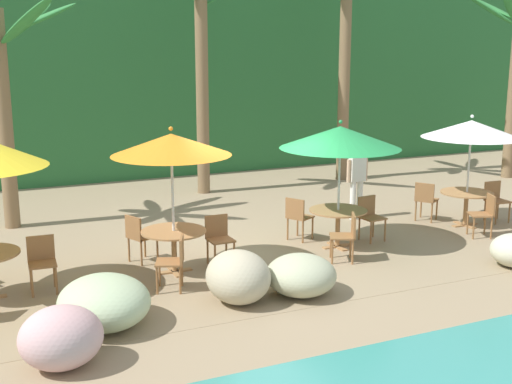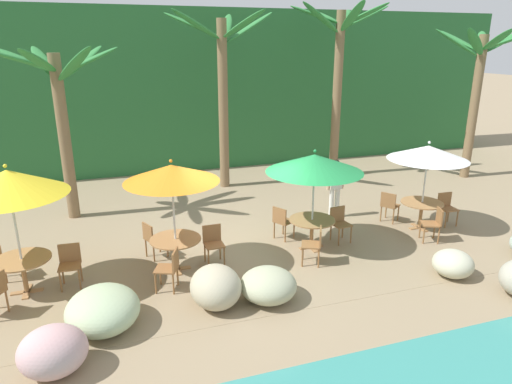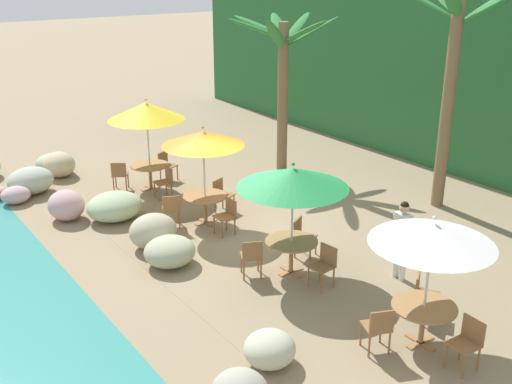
{
  "view_description": "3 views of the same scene",
  "coord_description": "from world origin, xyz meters",
  "px_view_note": "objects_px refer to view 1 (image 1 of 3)",
  "views": [
    {
      "loc": [
        -4.64,
        -10.67,
        3.8
      ],
      "look_at": [
        0.38,
        0.52,
        1.07
      ],
      "focal_mm": 46.72,
      "sensor_mm": 36.0,
      "label": 1
    },
    {
      "loc": [
        -2.68,
        -9.35,
        4.72
      ],
      "look_at": [
        0.6,
        0.53,
        1.33
      ],
      "focal_mm": 32.01,
      "sensor_mm": 36.0,
      "label": 2
    },
    {
      "loc": [
        10.66,
        -7.42,
        6.15
      ],
      "look_at": [
        -0.06,
        0.26,
        1.16
      ],
      "focal_mm": 42.85,
      "sensor_mm": 36.0,
      "label": 3
    }
  ],
  "objects_px": {
    "chair_green_inland": "(298,215)",
    "chair_white_inland": "(426,198)",
    "waiter_in_white": "(357,175)",
    "umbrella_green": "(340,137)",
    "chair_green_seaward": "(370,215)",
    "dining_table_white": "(466,198)",
    "umbrella_orange": "(171,145)",
    "chair_green_left": "(347,234)",
    "chair_yellow_seaward": "(42,259)",
    "dining_table_green": "(338,216)",
    "chair_white_seaward": "(495,198)",
    "chair_orange_inland": "(139,235)",
    "palm_tree_second": "(201,43)",
    "chair_orange_seaward": "(219,236)",
    "dining_table_orange": "(174,238)",
    "chair_white_left": "(485,212)",
    "palm_tree_third": "(345,29)",
    "chair_orange_left": "(175,259)",
    "umbrella_white": "(471,129)"
  },
  "relations": [
    {
      "from": "chair_yellow_seaward",
      "to": "chair_orange_inland",
      "type": "bearing_deg",
      "value": 22.65
    },
    {
      "from": "chair_orange_seaward",
      "to": "chair_green_left",
      "type": "xyz_separation_m",
      "value": [
        2.14,
        -0.8,
        0.0
      ]
    },
    {
      "from": "umbrella_orange",
      "to": "chair_orange_seaward",
      "type": "height_order",
      "value": "umbrella_orange"
    },
    {
      "from": "chair_green_left",
      "to": "chair_white_seaward",
      "type": "relative_size",
      "value": 1.0
    },
    {
      "from": "chair_yellow_seaward",
      "to": "chair_orange_left",
      "type": "distance_m",
      "value": 2.08
    },
    {
      "from": "chair_yellow_seaward",
      "to": "dining_table_green",
      "type": "bearing_deg",
      "value": 0.89
    },
    {
      "from": "chair_orange_inland",
      "to": "chair_green_seaward",
      "type": "distance_m",
      "value": 4.55
    },
    {
      "from": "chair_orange_inland",
      "to": "chair_orange_left",
      "type": "height_order",
      "value": "same"
    },
    {
      "from": "chair_orange_left",
      "to": "umbrella_white",
      "type": "height_order",
      "value": "umbrella_white"
    },
    {
      "from": "chair_yellow_seaward",
      "to": "chair_orange_seaward",
      "type": "xyz_separation_m",
      "value": [
        2.99,
        0.08,
        0.0
      ]
    },
    {
      "from": "chair_orange_seaward",
      "to": "chair_green_inland",
      "type": "distance_m",
      "value": 2.06
    },
    {
      "from": "chair_green_left",
      "to": "umbrella_white",
      "type": "distance_m",
      "value": 4.04
    },
    {
      "from": "umbrella_green",
      "to": "chair_white_inland",
      "type": "relative_size",
      "value": 2.81
    },
    {
      "from": "umbrella_orange",
      "to": "chair_green_inland",
      "type": "bearing_deg",
      "value": 16.17
    },
    {
      "from": "chair_green_seaward",
      "to": "palm_tree_third",
      "type": "relative_size",
      "value": 0.14
    },
    {
      "from": "dining_table_orange",
      "to": "chair_white_left",
      "type": "xyz_separation_m",
      "value": [
        6.33,
        -0.49,
        -0.1
      ]
    },
    {
      "from": "dining_table_orange",
      "to": "chair_white_seaward",
      "type": "bearing_deg",
      "value": 2.92
    },
    {
      "from": "umbrella_orange",
      "to": "chair_green_left",
      "type": "height_order",
      "value": "umbrella_orange"
    },
    {
      "from": "dining_table_green",
      "to": "waiter_in_white",
      "type": "bearing_deg",
      "value": 48.5
    },
    {
      "from": "chair_white_inland",
      "to": "palm_tree_second",
      "type": "relative_size",
      "value": 0.15
    },
    {
      "from": "dining_table_orange",
      "to": "umbrella_white",
      "type": "distance_m",
      "value": 6.74
    },
    {
      "from": "dining_table_green",
      "to": "chair_green_inland",
      "type": "distance_m",
      "value": 0.86
    },
    {
      "from": "waiter_in_white",
      "to": "umbrella_green",
      "type": "bearing_deg",
      "value": -131.5
    },
    {
      "from": "chair_yellow_seaward",
      "to": "chair_green_seaward",
      "type": "relative_size",
      "value": 1.0
    },
    {
      "from": "dining_table_orange",
      "to": "waiter_in_white",
      "type": "xyz_separation_m",
      "value": [
        4.75,
        1.78,
        0.37
      ]
    },
    {
      "from": "chair_white_seaward",
      "to": "umbrella_orange",
      "type": "bearing_deg",
      "value": -177.08
    },
    {
      "from": "palm_tree_third",
      "to": "umbrella_white",
      "type": "bearing_deg",
      "value": -92.26
    },
    {
      "from": "umbrella_white",
      "to": "chair_white_left",
      "type": "bearing_deg",
      "value": -106.55
    },
    {
      "from": "chair_white_seaward",
      "to": "waiter_in_white",
      "type": "relative_size",
      "value": 0.51
    },
    {
      "from": "chair_orange_left",
      "to": "chair_orange_inland",
      "type": "bearing_deg",
      "value": 96.57
    },
    {
      "from": "chair_green_left",
      "to": "dining_table_white",
      "type": "bearing_deg",
      "value": 15.85
    },
    {
      "from": "chair_green_inland",
      "to": "palm_tree_second",
      "type": "distance_m",
      "value": 5.92
    },
    {
      "from": "chair_yellow_seaward",
      "to": "chair_white_seaward",
      "type": "xyz_separation_m",
      "value": [
        9.57,
        0.35,
        0.0
      ]
    },
    {
      "from": "chair_green_seaward",
      "to": "palm_tree_third",
      "type": "distance_m",
      "value": 7.11
    },
    {
      "from": "chair_green_inland",
      "to": "chair_white_inland",
      "type": "height_order",
      "value": "same"
    },
    {
      "from": "chair_yellow_seaward",
      "to": "chair_orange_seaward",
      "type": "height_order",
      "value": "same"
    },
    {
      "from": "chair_white_inland",
      "to": "waiter_in_white",
      "type": "bearing_deg",
      "value": 147.72
    },
    {
      "from": "umbrella_orange",
      "to": "palm_tree_second",
      "type": "bearing_deg",
      "value": 65.69
    },
    {
      "from": "chair_orange_inland",
      "to": "palm_tree_third",
      "type": "bearing_deg",
      "value": 34.74
    },
    {
      "from": "chair_yellow_seaward",
      "to": "chair_white_seaward",
      "type": "relative_size",
      "value": 1.0
    },
    {
      "from": "dining_table_white",
      "to": "umbrella_green",
      "type": "bearing_deg",
      "value": -176.26
    },
    {
      "from": "chair_green_left",
      "to": "palm_tree_third",
      "type": "height_order",
      "value": "palm_tree_third"
    },
    {
      "from": "dining_table_green",
      "to": "chair_green_left",
      "type": "distance_m",
      "value": 0.86
    },
    {
      "from": "palm_tree_third",
      "to": "umbrella_orange",
      "type": "bearing_deg",
      "value": -139.76
    },
    {
      "from": "chair_orange_inland",
      "to": "chair_white_seaward",
      "type": "bearing_deg",
      "value": -2.67
    },
    {
      "from": "chair_white_inland",
      "to": "waiter_in_white",
      "type": "distance_m",
      "value": 1.57
    },
    {
      "from": "chair_orange_inland",
      "to": "chair_green_left",
      "type": "bearing_deg",
      "value": -22.92
    },
    {
      "from": "chair_white_inland",
      "to": "chair_green_seaward",
      "type": "bearing_deg",
      "value": -160.14
    },
    {
      "from": "dining_table_green",
      "to": "chair_white_seaward",
      "type": "bearing_deg",
      "value": 3.72
    },
    {
      "from": "chair_green_seaward",
      "to": "dining_table_white",
      "type": "distance_m",
      "value": 2.46
    }
  ]
}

